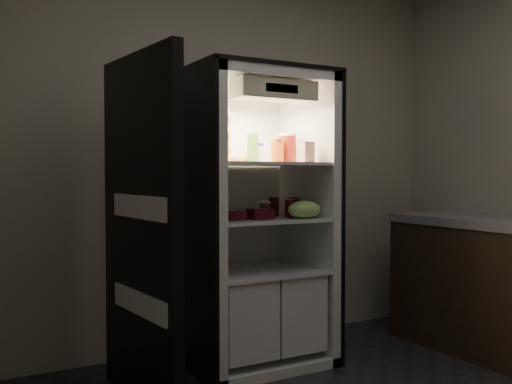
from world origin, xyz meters
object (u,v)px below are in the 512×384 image
at_px(mayo_tub, 256,153).
at_px(cream_carton, 307,152).
at_px(parmesan_shaker, 253,148).
at_px(soda_can_b, 294,206).
at_px(grape_bag, 305,209).
at_px(pepper_jar, 288,148).
at_px(soda_can_a, 274,206).
at_px(berry_box_right, 259,214).
at_px(berry_box_left, 235,216).
at_px(condiment_jar, 265,209).
at_px(refrigerator, 252,240).
at_px(soda_can_c, 290,208).
at_px(tabby_cat, 218,141).
at_px(salsa_jar, 278,151).

bearing_deg(mayo_tub, cream_carton, -51.99).
xyz_separation_m(parmesan_shaker, soda_can_b, (0.30, -0.03, -0.38)).
distance_m(parmesan_shaker, grape_bag, 0.52).
height_order(pepper_jar, soda_can_a, pepper_jar).
xyz_separation_m(mayo_tub, berry_box_right, (-0.12, -0.24, -0.38)).
bearing_deg(berry_box_left, grape_bag, -11.64).
distance_m(soda_can_b, condiment_jar, 0.23).
xyz_separation_m(parmesan_shaker, cream_carton, (0.27, -0.22, -0.03)).
bearing_deg(soda_can_a, refrigerator, 175.67).
relative_size(mayo_tub, pepper_jar, 0.66).
bearing_deg(pepper_jar, cream_carton, -88.61).
height_order(soda_can_a, soda_can_c, soda_can_a).
relative_size(parmesan_shaker, soda_can_c, 1.62).
xyz_separation_m(refrigerator, parmesan_shaker, (-0.00, -0.01, 0.59)).
bearing_deg(condiment_jar, parmesan_shaker, 149.95).
distance_m(mayo_tub, soda_can_a, 0.37).
relative_size(refrigerator, berry_box_right, 14.69).
distance_m(soda_can_a, berry_box_right, 0.29).
bearing_deg(refrigerator, cream_carton, -41.03).
xyz_separation_m(cream_carton, berry_box_right, (-0.33, 0.03, -0.38)).
distance_m(tabby_cat, parmesan_shaker, 0.23).
relative_size(soda_can_c, grape_bag, 0.52).
distance_m(cream_carton, berry_box_right, 0.50).
relative_size(cream_carton, condiment_jar, 1.30).
xyz_separation_m(tabby_cat, soda_can_c, (0.42, -0.18, -0.43)).
bearing_deg(salsa_jar, cream_carton, -58.53).
xyz_separation_m(salsa_jar, grape_bag, (0.07, -0.21, -0.37)).
distance_m(refrigerator, parmesan_shaker, 0.59).
relative_size(salsa_jar, berry_box_left, 1.40).
bearing_deg(parmesan_shaker, berry_box_left, -142.40).
distance_m(pepper_jar, grape_bag, 0.47).
bearing_deg(soda_can_a, cream_carton, -63.41).
relative_size(refrigerator, condiment_jar, 18.90).
distance_m(parmesan_shaker, berry_box_right, 0.46).
bearing_deg(mayo_tub, parmesan_shaker, -138.74).
xyz_separation_m(condiment_jar, berry_box_right, (-0.13, -0.15, -0.02)).
height_order(tabby_cat, pepper_jar, tabby_cat).
relative_size(salsa_jar, cream_carton, 1.17).
height_order(soda_can_a, berry_box_left, soda_can_a).
xyz_separation_m(soda_can_c, grape_bag, (0.03, -0.13, -0.00)).
bearing_deg(tabby_cat, berry_box_right, -43.68).
xyz_separation_m(salsa_jar, soda_can_a, (-0.00, 0.04, -0.36)).
bearing_deg(cream_carton, soda_can_c, 126.86).
bearing_deg(tabby_cat, parmesan_shaker, 0.14).
distance_m(parmesan_shaker, salsa_jar, 0.17).
bearing_deg(berry_box_left, berry_box_right, -9.02).
bearing_deg(parmesan_shaker, soda_can_a, -1.03).
bearing_deg(cream_carton, berry_box_right, 174.89).
relative_size(soda_can_a, soda_can_c, 1.09).
height_order(parmesan_shaker, berry_box_right, parmesan_shaker).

